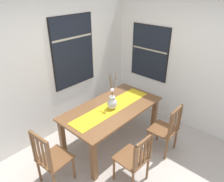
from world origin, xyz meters
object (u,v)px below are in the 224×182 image
at_px(centerpiece_vase, 112,102).
at_px(painting_on_side_wall, 150,53).
at_px(chair_2, 51,158).
at_px(dining_table, 112,113).
at_px(painting_on_back_wall, 73,52).
at_px(chair_0, 166,129).
at_px(chair_1, 135,158).

relative_size(centerpiece_vase, painting_on_side_wall, 0.61).
relative_size(centerpiece_vase, chair_2, 0.72).
bearing_deg(dining_table, painting_on_back_wall, 87.21).
bearing_deg(painting_on_side_wall, chair_0, -132.54).
bearing_deg(painting_on_side_wall, painting_on_back_wall, 150.66).
distance_m(chair_2, painting_on_back_wall, 1.97).
height_order(centerpiece_vase, chair_0, centerpiece_vase).
height_order(chair_2, painting_on_back_wall, painting_on_back_wall).
relative_size(chair_2, painting_on_back_wall, 0.72).
distance_m(painting_on_back_wall, painting_on_side_wall, 1.63).
distance_m(chair_0, painting_on_back_wall, 2.20).
height_order(centerpiece_vase, painting_on_back_wall, painting_on_back_wall).
bearing_deg(dining_table, chair_2, 179.37).
bearing_deg(painting_on_side_wall, dining_table, -170.61).
distance_m(dining_table, chair_1, 0.98).
bearing_deg(chair_1, chair_0, 0.23).
distance_m(dining_table, painting_on_side_wall, 1.64).
xyz_separation_m(dining_table, centerpiece_vase, (-0.04, -0.04, 0.24)).
bearing_deg(dining_table, chair_0, -61.63).
relative_size(dining_table, centerpiece_vase, 2.56).
distance_m(chair_1, painting_on_back_wall, 2.23).
xyz_separation_m(dining_table, chair_2, (-1.27, 0.01, -0.16)).
relative_size(chair_0, chair_2, 0.96).
relative_size(chair_1, chair_2, 0.91).
distance_m(centerpiece_vase, painting_on_back_wall, 1.25).
bearing_deg(painting_on_back_wall, chair_1, -104.75).
xyz_separation_m(chair_1, painting_on_back_wall, (0.50, 1.89, 1.08)).
xyz_separation_m(chair_0, painting_on_back_wall, (-0.41, 1.88, 1.06)).
bearing_deg(painting_on_back_wall, dining_table, -92.79).
bearing_deg(painting_on_side_wall, chair_1, -150.13).
distance_m(chair_0, chair_2, 1.94).
bearing_deg(centerpiece_vase, chair_0, -58.54).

